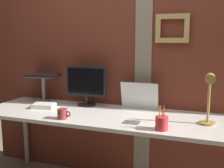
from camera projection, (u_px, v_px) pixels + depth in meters
brick_wall_back at (125, 52)px, 2.55m from camera, size 3.06×0.16×2.57m
desk at (108, 121)px, 2.28m from camera, size 2.33×0.70×0.76m
monitor at (86, 83)px, 2.55m from camera, size 0.41×0.18×0.38m
laptop_stand at (43, 84)px, 2.72m from camera, size 0.28×0.22×0.27m
laptop at (47, 69)px, 2.77m from camera, size 0.32×0.34×0.23m
whiteboard_panel at (139, 96)px, 2.42m from camera, size 0.35×0.08×0.25m
desk_lamp at (209, 94)px, 1.91m from camera, size 0.12×0.20×0.40m
pen_cup at (162, 123)px, 1.86m from camera, size 0.09×0.09×0.18m
coffee_mug at (63, 114)px, 2.13m from camera, size 0.12×0.08×0.08m
paper_clutter_stack at (44, 106)px, 2.48m from camera, size 0.22×0.18×0.04m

